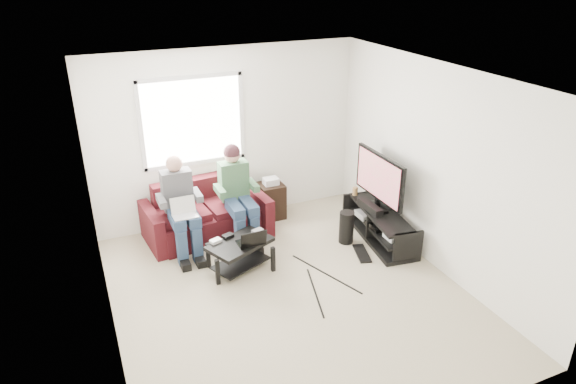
{
  "coord_description": "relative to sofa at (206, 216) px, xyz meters",
  "views": [
    {
      "loc": [
        -2.06,
        -4.67,
        3.7
      ],
      "look_at": [
        0.25,
        0.6,
        1.05
      ],
      "focal_mm": 32.0,
      "sensor_mm": 36.0,
      "label": 1
    }
  ],
  "objects": [
    {
      "name": "wall_back",
      "position": [
        0.51,
        0.43,
        1.0
      ],
      "size": [
        4.5,
        0.0,
        4.5
      ],
      "primitive_type": "plane",
      "rotation": [
        1.57,
        0.0,
        0.0
      ],
      "color": "white",
      "rests_on": "floor"
    },
    {
      "name": "laptop_black",
      "position": [
        0.28,
        -1.14,
        0.22
      ],
      "size": [
        0.42,
        0.38,
        0.24
      ],
      "primitive_type": null,
      "rotation": [
        0.0,
        0.0,
        0.54
      ],
      "color": "black",
      "rests_on": "coffee_table"
    },
    {
      "name": "wall_right",
      "position": [
        2.51,
        -1.82,
        1.0
      ],
      "size": [
        0.0,
        4.5,
        4.5
      ],
      "primitive_type": "plane",
      "rotation": [
        1.57,
        0.0,
        -1.57
      ],
      "color": "white",
      "rests_on": "floor"
    },
    {
      "name": "soundbar",
      "position": [
        2.09,
        -1.05,
        0.21
      ],
      "size": [
        0.12,
        0.5,
        0.1
      ],
      "primitive_type": "cube",
      "color": "black",
      "rests_on": "tv_stand"
    },
    {
      "name": "ceiling",
      "position": [
        0.51,
        -1.82,
        2.3
      ],
      "size": [
        4.5,
        4.5,
        0.0
      ],
      "primitive_type": "plane",
      "rotation": [
        3.14,
        0.0,
        0.0
      ],
      "color": "white",
      "rests_on": "wall_back"
    },
    {
      "name": "tv",
      "position": [
        2.21,
        -1.05,
        0.62
      ],
      "size": [
        0.12,
        1.1,
        0.81
      ],
      "color": "black",
      "rests_on": "tv_stand"
    },
    {
      "name": "wall_left",
      "position": [
        -1.49,
        -1.82,
        1.0
      ],
      "size": [
        0.0,
        4.5,
        4.5
      ],
      "primitive_type": "plane",
      "rotation": [
        1.57,
        0.0,
        1.57
      ],
      "color": "white",
      "rests_on": "floor"
    },
    {
      "name": "controller_c",
      "position": [
        0.46,
        -0.91,
        0.12
      ],
      "size": [
        0.16,
        0.13,
        0.04
      ],
      "primitive_type": "cube",
      "rotation": [
        0.0,
        0.0,
        0.35
      ],
      "color": "gray",
      "rests_on": "coffee_table"
    },
    {
      "name": "wall_front",
      "position": [
        0.51,
        -4.07,
        1.0
      ],
      "size": [
        4.5,
        0.0,
        4.5
      ],
      "primitive_type": "plane",
      "rotation": [
        -1.57,
        0.0,
        0.0
      ],
      "color": "white",
      "rests_on": "floor"
    },
    {
      "name": "drink_cup",
      "position": [
        2.16,
        -0.52,
        0.22
      ],
      "size": [
        0.08,
        0.08,
        0.12
      ],
      "primitive_type": "cylinder",
      "color": "#9B7343",
      "rests_on": "tv_stand"
    },
    {
      "name": "coffee_table",
      "position": [
        0.16,
        -1.06,
        -0.01
      ],
      "size": [
        0.92,
        0.76,
        0.4
      ],
      "color": "black",
      "rests_on": "floor"
    },
    {
      "name": "laptop_silver",
      "position": [
        -0.4,
        -0.53,
        0.39
      ],
      "size": [
        0.32,
        0.23,
        0.24
      ],
      "primitive_type": null,
      "rotation": [
        0.0,
        0.0,
        -0.02
      ],
      "color": "silver",
      "rests_on": "person_left"
    },
    {
      "name": "floor",
      "position": [
        0.51,
        -1.82,
        -0.3
      ],
      "size": [
        4.5,
        4.5,
        0.0
      ],
      "primitive_type": "plane",
      "color": "#BEB294",
      "rests_on": "ground"
    },
    {
      "name": "controller_b",
      "position": [
        0.06,
        -0.88,
        0.12
      ],
      "size": [
        0.16,
        0.13,
        0.04
      ],
      "primitive_type": "cube",
      "rotation": [
        0.0,
        0.0,
        0.35
      ],
      "color": "black",
      "rests_on": "coffee_table"
    },
    {
      "name": "sofa",
      "position": [
        0.0,
        0.0,
        0.0
      ],
      "size": [
        1.78,
        0.94,
        0.8
      ],
      "color": "#43101A",
      "rests_on": "floor"
    },
    {
      "name": "person_right",
      "position": [
        0.4,
        -0.27,
        0.48
      ],
      "size": [
        0.4,
        0.71,
        1.37
      ],
      "color": "navy",
      "rests_on": "sofa"
    },
    {
      "name": "controller_a",
      "position": [
        -0.12,
        -0.94,
        0.12
      ],
      "size": [
        0.16,
        0.13,
        0.04
      ],
      "primitive_type": "cube",
      "rotation": [
        0.0,
        0.0,
        0.34
      ],
      "color": "silver",
      "rests_on": "coffee_table"
    },
    {
      "name": "console_black",
      "position": [
        2.21,
        -1.2,
        -0.02
      ],
      "size": [
        0.38,
        0.3,
        0.07
      ],
      "primitive_type": "cube",
      "color": "black",
      "rests_on": "tv_stand"
    },
    {
      "name": "end_table",
      "position": [
        1.07,
        0.15,
        -0.01
      ],
      "size": [
        0.37,
        0.37,
        0.65
      ],
      "color": "black",
      "rests_on": "floor"
    },
    {
      "name": "keyboard_floor",
      "position": [
        1.79,
        -1.39,
        -0.29
      ],
      "size": [
        0.28,
        0.49,
        0.03
      ],
      "primitive_type": "cube",
      "rotation": [
        0.0,
        0.0,
        -0.29
      ],
      "color": "black",
      "rests_on": "floor"
    },
    {
      "name": "subwoofer",
      "position": [
        1.75,
        -1.0,
        -0.07
      ],
      "size": [
        0.21,
        0.21,
        0.47
      ],
      "primitive_type": "cylinder",
      "color": "black",
      "rests_on": "floor"
    },
    {
      "name": "console_white",
      "position": [
        2.21,
        -1.55,
        -0.03
      ],
      "size": [
        0.3,
        0.22,
        0.06
      ],
      "primitive_type": "cube",
      "color": "silver",
      "rests_on": "tv_stand"
    },
    {
      "name": "tv_stand",
      "position": [
        2.21,
        -1.15,
        -0.1
      ],
      "size": [
        0.6,
        1.43,
        0.46
      ],
      "color": "black",
      "rests_on": "floor"
    },
    {
      "name": "person_left",
      "position": [
        -0.4,
        -0.29,
        0.42
      ],
      "size": [
        0.4,
        0.7,
        1.33
      ],
      "color": "navy",
      "rests_on": "sofa"
    },
    {
      "name": "window",
      "position": [
        0.01,
        0.42,
        1.3
      ],
      "size": [
        1.48,
        0.04,
        1.28
      ],
      "color": "white",
      "rests_on": "wall_back"
    },
    {
      "name": "console_grey",
      "position": [
        2.21,
        -0.85,
        -0.02
      ],
      "size": [
        0.34,
        0.26,
        0.08
      ],
      "primitive_type": "cube",
      "color": "gray",
      "rests_on": "tv_stand"
    }
  ]
}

